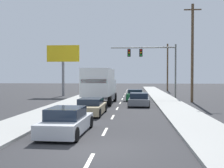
% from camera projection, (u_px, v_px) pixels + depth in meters
% --- Properties ---
extents(ground_plane, '(140.00, 140.00, 0.00)m').
position_uv_depth(ground_plane, '(123.00, 98.00, 35.43)').
color(ground_plane, '#2B2B2D').
extents(sidewalk_right, '(2.84, 80.00, 0.14)m').
position_uv_depth(sidewalk_right, '(167.00, 101.00, 30.05)').
color(sidewalk_right, '#9E9E99').
rests_on(sidewalk_right, ground_plane).
extents(sidewalk_left, '(2.84, 80.00, 0.14)m').
position_uv_depth(sidewalk_left, '(76.00, 101.00, 30.85)').
color(sidewalk_left, '#9E9E99').
rests_on(sidewalk_left, ground_plane).
extents(lane_markings, '(0.14, 57.00, 0.01)m').
position_uv_depth(lane_markings, '(121.00, 101.00, 31.48)').
color(lane_markings, silver).
rests_on(lane_markings, ground_plane).
extents(box_truck, '(2.87, 7.80, 3.48)m').
position_uv_depth(box_truck, '(100.00, 84.00, 27.83)').
color(box_truck, white).
rests_on(box_truck, ground_plane).
extents(car_tan, '(1.97, 4.32, 1.18)m').
position_uv_depth(car_tan, '(91.00, 107.00, 20.24)').
color(car_tan, tan).
rests_on(car_tan, ground_plane).
extents(car_silver, '(1.99, 4.47, 1.28)m').
position_uv_depth(car_silver, '(67.00, 122.00, 13.48)').
color(car_silver, '#B7BABF').
rests_on(car_silver, ground_plane).
extents(car_green, '(2.07, 4.44, 1.24)m').
position_uv_depth(car_green, '(135.00, 95.00, 32.48)').
color(car_green, '#196B38').
rests_on(car_green, ground_plane).
extents(car_gray, '(2.07, 4.44, 1.20)m').
position_uv_depth(car_gray, '(139.00, 100.00, 26.46)').
color(car_gray, slate).
rests_on(car_gray, ground_plane).
extents(traffic_signal_mast, '(8.26, 0.69, 6.78)m').
position_uv_depth(traffic_signal_mast, '(148.00, 57.00, 35.60)').
color(traffic_signal_mast, '#595B56').
rests_on(traffic_signal_mast, ground_plane).
extents(utility_pole_mid, '(1.80, 0.28, 10.37)m').
position_uv_depth(utility_pole_mid, '(192.00, 52.00, 29.70)').
color(utility_pole_mid, brown).
rests_on(utility_pole_mid, ground_plane).
extents(utility_pole_far, '(1.80, 0.28, 8.79)m').
position_uv_depth(utility_pole_far, '(168.00, 67.00, 52.56)').
color(utility_pole_far, brown).
rests_on(utility_pole_far, ground_plane).
extents(roadside_billboard, '(4.58, 0.36, 7.07)m').
position_uv_depth(roadside_billboard, '(63.00, 59.00, 39.22)').
color(roadside_billboard, slate).
rests_on(roadside_billboard, ground_plane).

